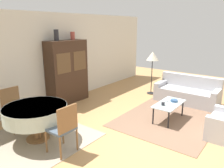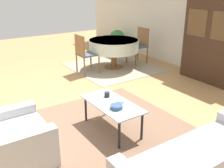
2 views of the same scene
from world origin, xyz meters
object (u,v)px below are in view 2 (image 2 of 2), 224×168
at_px(cup, 107,95).
at_px(bowl, 116,107).
at_px(dining_chair_near, 84,52).
at_px(dining_chair_far, 140,43).
at_px(dining_table, 114,45).
at_px(armchair, 7,141).
at_px(display_cabinet, 214,39).
at_px(coffee_table, 112,106).
at_px(potted_plant, 117,40).
at_px(bowl_small, 120,101).

relative_size(cup, bowl, 0.47).
xyz_separation_m(dining_chair_near, dining_chair_far, (0.00, 1.72, 0.00)).
xyz_separation_m(dining_table, bowl, (2.77, -1.85, -0.12)).
xyz_separation_m(armchair, dining_table, (-2.49, 3.28, 0.30)).
relative_size(display_cabinet, dining_chair_far, 2.00).
relative_size(armchair, dining_table, 0.72).
xyz_separation_m(armchair, coffee_table, (0.09, 1.48, 0.11)).
height_order(dining_chair_near, dining_chair_far, same).
xyz_separation_m(display_cabinet, bowl, (0.76, -3.13, -0.48)).
xyz_separation_m(armchair, display_cabinet, (-0.48, 4.56, 0.66)).
distance_m(coffee_table, display_cabinet, 3.18).
relative_size(dining_chair_near, potted_plant, 1.37).
distance_m(armchair, dining_table, 4.13).
distance_m(display_cabinet, bowl_small, 3.07).
height_order(armchair, coffee_table, armchair).
bearing_deg(armchair, potted_plant, 131.70).
bearing_deg(display_cabinet, bowl, -76.37).
relative_size(display_cabinet, dining_table, 1.49).
distance_m(bowl, bowl_small, 0.21).
height_order(dining_table, dining_chair_far, dining_chair_far).
relative_size(dining_table, potted_plant, 1.84).
bearing_deg(coffee_table, armchair, -93.52).
relative_size(cup, bowl_small, 0.67).
relative_size(dining_chair_far, bowl_small, 7.65).
relative_size(dining_chair_far, potted_plant, 1.37).
distance_m(coffee_table, bowl, 0.21).
xyz_separation_m(dining_chair_near, bowl_small, (2.64, -0.83, -0.08)).
bearing_deg(potted_plant, dining_table, -37.88).
relative_size(display_cabinet, dining_chair_near, 2.00).
relative_size(coffee_table, dining_chair_near, 1.09).
height_order(armchair, bowl, armchair).
height_order(bowl, potted_plant, potted_plant).
xyz_separation_m(dining_chair_far, bowl_small, (2.64, -2.55, -0.08)).
height_order(armchair, dining_chair_near, dining_chair_near).
relative_size(coffee_table, cup, 12.41).
bearing_deg(bowl_small, dining_chair_far, 135.97).
xyz_separation_m(dining_chair_far, bowl, (2.77, -2.71, -0.07)).
height_order(armchair, cup, armchair).
bearing_deg(coffee_table, bowl, -15.25).
xyz_separation_m(armchair, dining_chair_far, (-2.49, 4.14, 0.26)).
bearing_deg(display_cabinet, dining_chair_far, -168.27).
height_order(coffee_table, dining_chair_near, dining_chair_near).
height_order(dining_chair_far, cup, dining_chair_far).
bearing_deg(bowl, dining_table, 146.26).
bearing_deg(dining_chair_far, cup, 132.18).
xyz_separation_m(bowl_small, potted_plant, (-4.05, 2.79, -0.08)).
relative_size(dining_table, bowl, 7.19).
relative_size(coffee_table, potted_plant, 1.50).
height_order(coffee_table, bowl, bowl).
relative_size(display_cabinet, bowl, 10.69).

